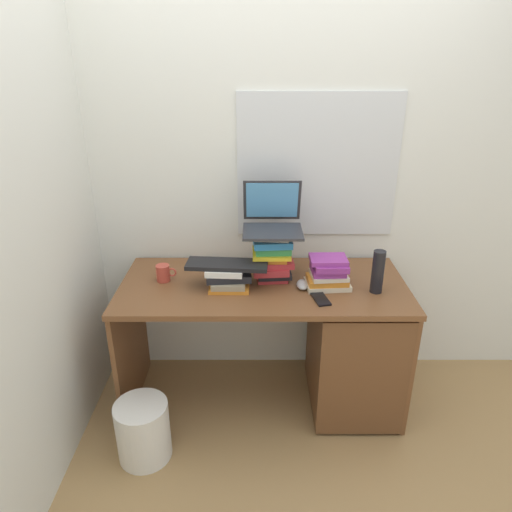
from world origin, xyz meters
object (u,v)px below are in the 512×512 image
Objects in this scene: book_stack_keyboard_riser at (230,277)px; laptop at (274,218)px; desk at (335,341)px; book_stack_tall at (274,256)px; computer_mouse at (304,285)px; mug at (165,273)px; book_stack_side at (330,273)px; cell_phone at (322,299)px; wastebasket at (145,430)px; keyboard at (229,265)px; water_bottle at (380,272)px.

laptop is (0.23, 0.17, 0.27)m from book_stack_keyboard_riser.
desk is at bearing 1.56° from book_stack_keyboard_riser.
book_stack_tall is 2.56× the size of computer_mouse.
mug reaches higher than computer_mouse.
laptop is at bearing 132.11° from computer_mouse.
book_stack_side is 0.17m from cell_phone.
computer_mouse is 1.09m from wastebasket.
book_stack_keyboard_riser is at bearing -144.63° from laptop.
desk is at bearing -3.66° from mug.
laptop is at bearing 115.25° from cell_phone.
laptop reaches higher than mug.
mug is at bearing 172.72° from keyboard.
cell_phone is (-0.05, -0.14, -0.08)m from book_stack_side.
book_stack_tall is at bearing 162.21° from book_stack_side.
wastebasket is at bearing -139.14° from laptop.
book_stack_side is 0.57× the size of keyboard.
book_stack_keyboard_riser is at bearing -35.61° from keyboard.
cell_phone reaches higher than desk.
mug is (-0.35, 0.08, -0.01)m from book_stack_keyboard_riser.
book_stack_keyboard_riser is 0.57× the size of keyboard.
computer_mouse is 0.75m from mug.
mug is 0.85m from cell_phone.
water_bottle reaches higher than book_stack_side.
book_stack_tall is 1.11× the size of book_stack_side.
book_stack_side is 1.05× the size of water_bottle.
mug is at bearing 176.34° from desk.
desk is 0.60m from book_stack_tall.
book_stack_side is at bearing -28.77° from laptop.
book_stack_side is at bearing -17.79° from book_stack_tall.
mug is (-0.88, 0.07, -0.04)m from book_stack_side.
water_bottle reaches higher than book_stack_keyboard_riser.
book_stack_keyboard_riser is at bearing 43.58° from wastebasket.
wastebasket is (-0.07, -0.47, -0.65)m from mug.
book_stack_keyboard_riser is at bearing 151.04° from cell_phone.
book_stack_keyboard_riser reaches higher than desk.
laptop reaches higher than computer_mouse.
computer_mouse is (0.16, -0.11, -0.11)m from book_stack_tall.
book_stack_tall is 1.96× the size of cell_phone.
mug is at bearing -171.22° from laptop.
book_stack_keyboard_riser is 0.88m from wastebasket.
laptop is 0.74× the size of keyboard.
book_stack_keyboard_riser is 0.77× the size of laptop.
book_stack_side is 0.25m from water_bottle.
water_bottle reaches higher than wastebasket.
book_stack_keyboard_riser is at bearing 176.14° from water_bottle.
desk is 13.92× the size of mug.
wastebasket is at bearing -98.01° from mug.
computer_mouse reaches higher than wastebasket.
book_stack_tall is 0.85× the size of laptop.
laptop is 0.50m from cell_phone.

